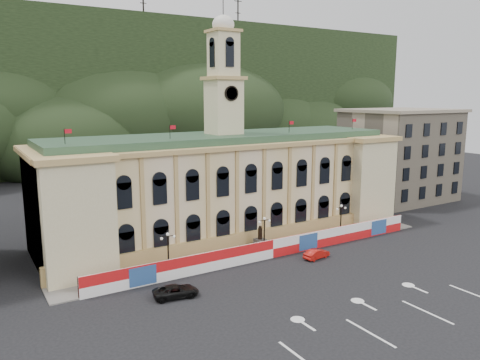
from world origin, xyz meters
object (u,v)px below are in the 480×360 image
lamp_center (264,232)px  red_sedan (317,254)px  black_suv (176,291)px  statue (260,243)px

lamp_center → red_sedan: lamp_center is taller
lamp_center → black_suv: (-15.99, -6.71, -2.39)m
red_sedan → black_suv: (-20.82, -1.47, 0.04)m
statue → black_suv: bearing=-154.3°
statue → lamp_center: bearing=-90.0°
statue → red_sedan: 7.91m
black_suv → lamp_center: bearing=-57.4°
red_sedan → black_suv: bearing=85.9°
statue → black_suv: statue is taller
lamp_center → red_sedan: 7.53m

